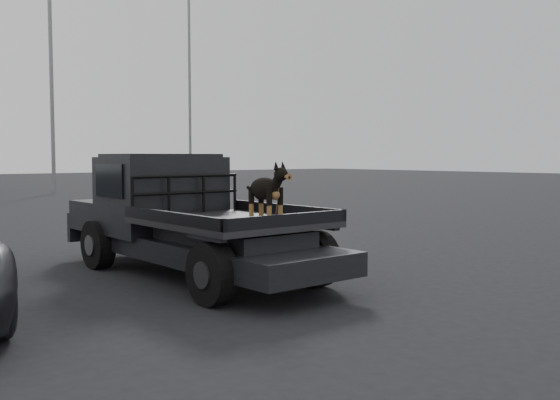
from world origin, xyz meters
TOP-DOWN VIEW (x-y plane):
  - ground at (0.00, 0.00)m, footprint 120.00×120.00m
  - flatbed_ute at (0.49, 1.74)m, footprint 2.00×5.40m
  - ute_cab at (0.49, 2.69)m, footprint 1.72×1.30m
  - headache_rack at (0.49, 1.94)m, footprint 1.80×0.08m
  - dog at (0.57, 0.16)m, footprint 0.32×0.60m
  - floodlight_mid at (6.25, 23.19)m, footprint 1.08×0.28m
  - floodlight_far at (18.12, 30.31)m, footprint 1.08×0.28m

SIDE VIEW (x-z plane):
  - ground at x=0.00m, z-range 0.00..0.00m
  - flatbed_ute at x=0.49m, z-range 0.00..0.92m
  - headache_rack at x=0.49m, z-range 0.92..1.47m
  - dog at x=0.57m, z-range 0.92..1.66m
  - ute_cab at x=0.49m, z-range 0.92..1.80m
  - floodlight_mid at x=6.25m, z-range 0.59..12.23m
  - floodlight_far at x=18.12m, z-range 0.60..15.68m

